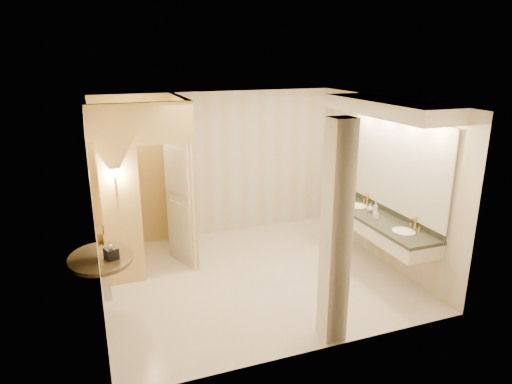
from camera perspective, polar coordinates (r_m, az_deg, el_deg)
floor at (r=7.28m, az=-0.24°, el=-10.48°), size 4.50×4.50×0.00m
ceiling at (r=6.49m, az=-0.27°, el=11.19°), size 4.50×4.50×0.00m
wall_back at (r=8.60m, az=-4.86°, el=3.43°), size 4.50×0.02×2.70m
wall_front at (r=5.05m, az=7.65°, el=-6.59°), size 4.50×0.02×2.70m
wall_left at (r=6.39m, az=-19.59°, el=-2.34°), size 0.02×4.00×2.70m
wall_right at (r=7.80m, az=15.47°, el=1.45°), size 0.02×4.00×2.70m
toilet_closet at (r=7.39m, az=-11.08°, el=1.19°), size 1.50×1.55×2.70m
wall_sconce at (r=6.70m, az=-17.24°, el=2.18°), size 0.14×0.14×0.42m
vanity at (r=7.26m, az=15.72°, el=2.57°), size 0.75×2.48×2.09m
console_shelf at (r=6.01m, az=-19.12°, el=-3.54°), size 1.00×1.00×1.95m
pillar at (r=5.37m, az=9.97°, el=-5.23°), size 0.27×0.27×2.70m
tissue_box at (r=6.04m, az=-17.64°, el=-7.34°), size 0.19×0.19×0.15m
toilet at (r=7.99m, az=-16.99°, el=-5.95°), size 0.45×0.71×0.69m
soap_bottle_a at (r=7.35m, az=14.76°, el=-2.72°), size 0.08×0.08×0.15m
soap_bottle_b at (r=7.66m, az=14.09°, el=-1.94°), size 0.11×0.11×0.13m
soap_bottle_c at (r=7.55m, az=14.69°, el=-1.98°), size 0.09×0.10×0.20m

